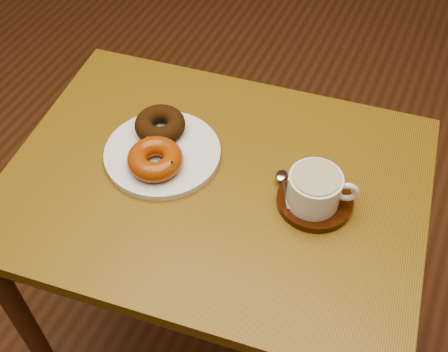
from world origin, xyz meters
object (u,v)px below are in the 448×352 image
at_px(cafe_table, 216,216).
at_px(saucer, 315,200).
at_px(donut_plate, 163,153).
at_px(coffee_cup, 315,189).

xyz_separation_m(cafe_table, saucer, (0.20, 0.03, 0.13)).
relative_size(donut_plate, saucer, 1.64).
xyz_separation_m(donut_plate, coffee_cup, (0.32, 0.00, 0.04)).
distance_m(saucer, coffee_cup, 0.04).
bearing_deg(cafe_table, donut_plate, 167.29).
distance_m(cafe_table, donut_plate, 0.18).
xyz_separation_m(cafe_table, coffee_cup, (0.20, 0.02, 0.17)).
height_order(cafe_table, coffee_cup, coffee_cup).
bearing_deg(cafe_table, coffee_cup, -1.30).
bearing_deg(saucer, cafe_table, -172.66).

